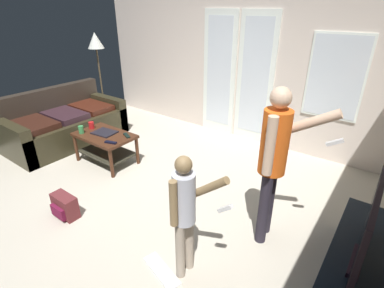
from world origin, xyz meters
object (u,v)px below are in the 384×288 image
at_px(coffee_table, 105,142).
at_px(loose_keyboard, 162,271).
at_px(person_adult, 275,155).
at_px(cup_near_edge, 81,130).
at_px(leather_couch, 65,125).
at_px(flat_screen_tv, 367,228).
at_px(floor_lamp, 96,47).
at_px(tv_remote_black, 127,135).
at_px(laptop_closed, 105,132).
at_px(person_child, 185,208).
at_px(cup_by_laptop, 91,125).
at_px(tv_stand, 349,282).
at_px(backpack, 65,206).
at_px(dvd_remote_slim, 111,142).

relative_size(coffee_table, loose_keyboard, 1.91).
bearing_deg(person_adult, cup_near_edge, -177.60).
bearing_deg(cup_near_edge, loose_keyboard, -20.29).
xyz_separation_m(leather_couch, flat_screen_tv, (4.54, -0.40, 0.44)).
bearing_deg(floor_lamp, tv_remote_black, -29.10).
relative_size(flat_screen_tv, laptop_closed, 3.10).
height_order(person_child, cup_by_laptop, person_child).
bearing_deg(flat_screen_tv, laptop_closed, 173.85).
bearing_deg(cup_near_edge, floor_lamp, 132.35).
xyz_separation_m(person_child, floor_lamp, (-3.69, 2.05, 0.74)).
height_order(cup_near_edge, cup_by_laptop, cup_near_edge).
distance_m(leather_couch, laptop_closed, 1.15).
xyz_separation_m(floor_lamp, loose_keyboard, (3.52, -2.19, -1.43)).
height_order(flat_screen_tv, floor_lamp, floor_lamp).
distance_m(person_adult, loose_keyboard, 1.45).
distance_m(tv_stand, backpack, 2.85).
distance_m(person_child, cup_near_edge, 2.58).
distance_m(coffee_table, tv_stand, 3.39).
relative_size(person_child, laptop_closed, 3.56).
distance_m(floor_lamp, loose_keyboard, 4.38).
relative_size(loose_keyboard, cup_by_laptop, 4.40).
bearing_deg(tv_remote_black, floor_lamp, 174.38).
distance_m(coffee_table, dvd_remote_slim, 0.37).
bearing_deg(cup_by_laptop, dvd_remote_slim, -14.61).
relative_size(person_adult, tv_remote_black, 9.17).
distance_m(backpack, cup_by_laptop, 1.52).
relative_size(laptop_closed, tv_remote_black, 1.91).
relative_size(laptop_closed, cup_near_edge, 2.86).
bearing_deg(backpack, laptop_closed, 120.29).
height_order(backpack, cup_by_laptop, cup_by_laptop).
distance_m(tv_stand, flat_screen_tv, 0.54).
bearing_deg(person_child, cup_near_edge, 163.88).
relative_size(leather_couch, flat_screen_tv, 1.86).
height_order(tv_stand, floor_lamp, floor_lamp).
height_order(flat_screen_tv, backpack, flat_screen_tv).
bearing_deg(cup_near_edge, flat_screen_tv, -2.56).
bearing_deg(person_adult, dvd_remote_slim, -177.79).
bearing_deg(laptop_closed, flat_screen_tv, -12.89).
relative_size(flat_screen_tv, tv_remote_black, 5.94).
xyz_separation_m(person_child, laptop_closed, (-2.20, 0.92, -0.23)).
height_order(coffee_table, flat_screen_tv, flat_screen_tv).
relative_size(person_adult, person_child, 1.34).
height_order(backpack, loose_keyboard, backpack).
bearing_deg(leather_couch, person_adult, -1.85).
bearing_deg(floor_lamp, loose_keyboard, -31.89).
bearing_deg(cup_near_edge, cup_by_laptop, 99.61).
bearing_deg(tv_stand, person_child, -155.50).
bearing_deg(leather_couch, dvd_remote_slim, -7.91).
distance_m(loose_keyboard, tv_remote_black, 2.10).
xyz_separation_m(person_adult, cup_near_edge, (-2.84, -0.12, -0.42)).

